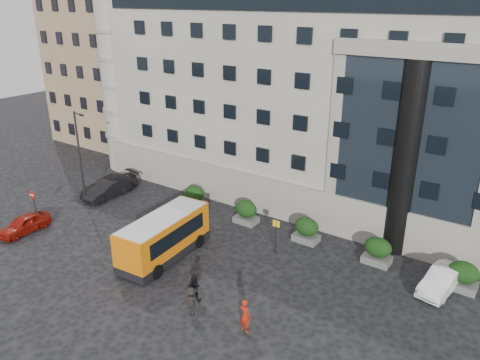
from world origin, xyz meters
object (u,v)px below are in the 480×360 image
Objects in this scene: bus_stop_sign at (276,231)px; pedestrian_b at (194,287)px; street_lamp at (80,155)px; pedestrian_c at (191,301)px; hedge_c at (306,229)px; minibus at (164,235)px; hedge_b at (246,212)px; hedge_a at (194,196)px; parked_car_d at (136,158)px; parked_car_a at (24,224)px; hedge_e at (463,276)px; white_taxi at (442,280)px; pedestrian_a at (245,316)px; hedge_d at (378,251)px; red_truck at (147,146)px; parked_car_b at (107,190)px; parked_car_c at (109,185)px; no_entry_sign at (33,199)px.

pedestrian_b is at bearing -99.59° from bus_stop_sign.
street_lamp reaches higher than pedestrian_c.
bus_stop_sign is at bearing -107.82° from hedge_c.
minibus reaches higher than hedge_c.
pedestrian_b is (3.09, -9.96, -0.09)m from hedge_b.
hedge_a is 12.61m from parked_car_d.
hedge_b is 0.47× the size of parked_car_a.
bus_stop_sign is (-11.30, -2.80, 0.80)m from hedge_e.
pedestrian_a reaches higher than white_taxi.
bus_stop_sign is at bearing -155.34° from hedge_d.
hedge_c is 19.27m from street_lamp.
minibus is 6.59m from pedestrian_c.
hedge_d is 28.11m from red_truck.
hedge_b is at bearing -45.12° from pedestrian_a.
hedge_d is 0.42× the size of parked_car_b.
red_truck is at bearing 93.85° from parked_car_d.
hedge_a is 1.00× the size of hedge_e.
pedestrian_c is at bearing -127.59° from white_taxi.
minibus is 11.60m from parked_car_a.
parked_car_c reaches higher than parked_car_b.
pedestrian_a is (23.97, -15.17, 0.27)m from parked_car_d.
pedestrian_c is at bearing -120.96° from hedge_d.
pedestrian_c reaches higher than parked_car_b.
hedge_b is at bearing 10.03° from parked_car_b.
hedge_e is 1.10× the size of pedestrian_b.
parked_car_b is at bearing -41.03° from pedestrian_b.
bus_stop_sign is 0.49× the size of parked_car_d.
no_entry_sign is 0.53× the size of parked_car_b.
red_truck is (-3.85, 11.10, -2.78)m from street_lamp.
hedge_a is 8.40m from parked_car_c.
hedge_a is at bearing 111.72° from minibus.
white_taxi is at bearing -3.13° from hedge_b.
red_truck reaches higher than parked_car_a.
hedge_e is (20.80, 0.00, 0.00)m from hedge_a.
parked_car_a is (0.44, -5.92, -3.70)m from street_lamp.
pedestrian_c is at bearing 19.52° from pedestrian_a.
parked_car_b is 2.67× the size of pedestrian_c.
pedestrian_c reaches higher than white_taxi.
bus_stop_sign reaches higher than parked_car_a.
no_entry_sign reaches higher than parked_car_b.
red_truck is 17.58m from parked_car_a.
street_lamp is 21.26m from pedestrian_a.
bus_stop_sign is 1.09× the size of no_entry_sign.
parked_car_b reaches higher than parked_car_a.
minibus is 4.41× the size of pedestrian_c.
hedge_a is at bearing 52.68° from parked_car_a.
pedestrian_c is (16.92, -6.23, -3.54)m from street_lamp.
hedge_a reaches higher than parked_car_b.
hedge_b and hedge_d have the same top height.
hedge_a is 9.89m from street_lamp.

